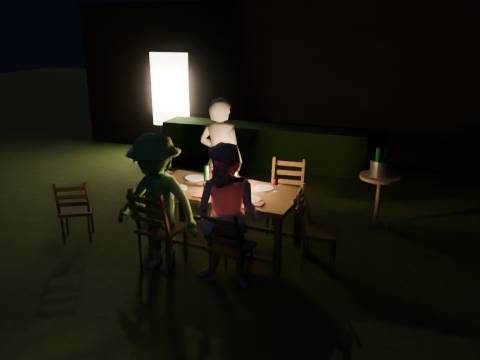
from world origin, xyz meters
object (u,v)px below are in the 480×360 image
(chair_end, at_px, (317,243))
(bottle_table, at_px, (206,176))
(person_opp_right, at_px, (228,218))
(ice_bucket, at_px, (381,168))
(chair_near_left, at_px, (161,241))
(chair_far_left, at_px, (220,200))
(chair_spare, at_px, (77,220))
(person_opp_left, at_px, (157,204))
(dining_table, at_px, (224,195))
(chair_far_right, at_px, (284,210))
(side_table, at_px, (380,182))
(chair_near_right, at_px, (230,259))
(lantern, at_px, (229,177))
(bottle_bucket_a, at_px, (377,165))
(bottle_bucket_b, at_px, (385,164))
(person_house_side, at_px, (221,160))

(chair_end, distance_m, bottle_table, 1.61)
(person_opp_right, bearing_deg, ice_bucket, 61.89)
(chair_near_left, bearing_deg, chair_far_left, 94.24)
(chair_spare, relative_size, person_opp_left, 0.56)
(chair_far_left, bearing_deg, dining_table, 115.92)
(chair_far_right, bearing_deg, side_table, -155.20)
(chair_end, relative_size, ice_bucket, 3.29)
(chair_end, relative_size, side_table, 1.31)
(chair_near_right, bearing_deg, chair_near_left, -174.35)
(lantern, bearing_deg, dining_table, -139.49)
(chair_near_left, distance_m, bottle_bucket_a, 3.12)
(lantern, bearing_deg, chair_spare, -165.55)
(chair_far_right, relative_size, bottle_table, 3.67)
(bottle_bucket_a, bearing_deg, chair_near_right, -122.71)
(chair_near_left, height_order, chair_near_right, chair_near_left)
(chair_far_right, distance_m, chair_spare, 2.80)
(dining_table, relative_size, person_opp_left, 1.20)
(dining_table, distance_m, bottle_table, 0.33)
(chair_end, xyz_separation_m, bottle_bucket_a, (0.53, 1.42, 0.61))
(chair_near_right, bearing_deg, chair_end, 49.96)
(chair_spare, distance_m, bottle_table, 1.87)
(chair_near_left, relative_size, person_opp_right, 0.66)
(chair_spare, bearing_deg, dining_table, -16.81)
(lantern, bearing_deg, side_table, 37.03)
(chair_near_left, relative_size, bottle_bucket_a, 3.32)
(bottle_bucket_a, bearing_deg, chair_near_left, -137.70)
(chair_far_left, distance_m, person_opp_left, 1.67)
(dining_table, xyz_separation_m, bottle_bucket_a, (1.75, 1.33, 0.20))
(person_opp_right, bearing_deg, bottle_bucket_a, 62.35)
(person_opp_right, bearing_deg, bottle_bucket_b, 61.45)
(chair_end, relative_size, bottle_table, 3.52)
(chair_near_right, xyz_separation_m, bottle_table, (-0.64, 0.82, 0.64))
(chair_near_right, height_order, lantern, lantern)
(dining_table, relative_size, chair_far_right, 1.91)
(person_opp_left, distance_m, bottle_bucket_a, 3.10)
(chair_near_right, relative_size, chair_far_left, 0.93)
(dining_table, height_order, person_house_side, person_house_side)
(chair_near_left, distance_m, chair_end, 1.85)
(person_opp_right, bearing_deg, dining_table, 118.76)
(person_opp_right, relative_size, side_table, 2.14)
(ice_bucket, bearing_deg, lantern, -142.97)
(chair_near_left, height_order, person_house_side, person_house_side)
(chair_end, xyz_separation_m, chair_spare, (-3.16, -0.37, -0.02))
(chair_end, bearing_deg, chair_far_right, -145.01)
(dining_table, relative_size, chair_spare, 2.16)
(person_house_side, bearing_deg, chair_end, 153.92)
(person_opp_left, relative_size, bottle_table, 5.83)
(chair_far_left, bearing_deg, side_table, -165.59)
(chair_far_right, relative_size, ice_bucket, 3.43)
(chair_near_left, relative_size, chair_end, 1.08)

